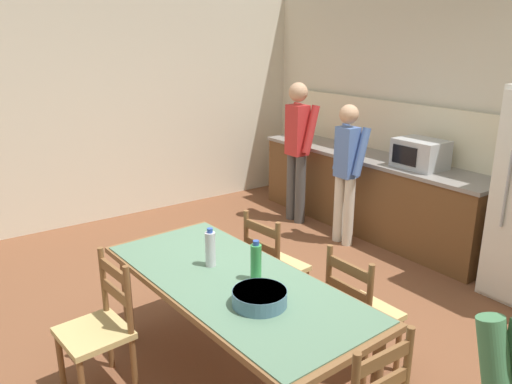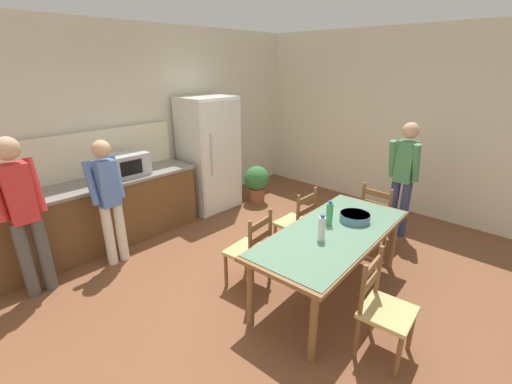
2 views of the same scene
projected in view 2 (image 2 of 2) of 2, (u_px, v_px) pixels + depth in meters
ground_plane at (265, 284)px, 3.89m from camera, size 8.32×8.32×0.00m
wall_back at (133, 128)px, 5.08m from camera, size 6.52×0.12×2.90m
wall_right at (399, 122)px, 5.59m from camera, size 0.12×5.20×2.90m
kitchen_counter at (83, 219)px, 4.43m from camera, size 3.17×0.66×0.91m
counter_splashback at (63, 159)px, 4.37m from camera, size 3.13×0.03×0.60m
refrigerator at (209, 155)px, 5.67m from camera, size 0.83×0.73×1.87m
microwave at (128, 164)px, 4.68m from camera, size 0.50×0.39×0.30m
dining_table at (333, 238)px, 3.52m from camera, size 2.07×0.99×0.75m
bottle_near_centre at (322, 229)px, 3.27m from camera, size 0.07×0.07×0.27m
bottle_off_centre at (329, 214)px, 3.59m from camera, size 0.07×0.07×0.27m
serving_bowl at (355, 217)px, 3.69m from camera, size 0.32×0.32×0.09m
chair_side_near_left at (383, 309)px, 2.84m from camera, size 0.46×0.44×0.91m
chair_side_far_right at (297, 223)px, 4.37m from camera, size 0.43×0.41×0.91m
chair_side_far_left at (251, 251)px, 3.72m from camera, size 0.46×0.45×0.91m
chair_head_end at (378, 217)px, 4.54m from camera, size 0.40×0.42×0.91m
person_at_sink at (23, 210)px, 3.44m from camera, size 0.43×0.30×1.72m
person_at_counter at (109, 197)px, 4.04m from camera, size 0.39×0.27×1.56m
person_by_table at (404, 174)px, 4.72m from camera, size 0.28×0.41×1.63m
potted_plant at (257, 182)px, 6.06m from camera, size 0.44×0.44×0.67m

